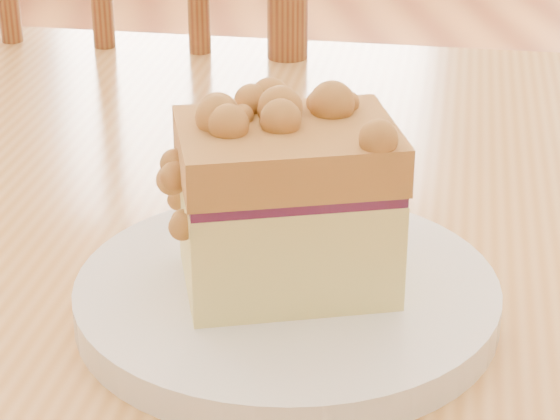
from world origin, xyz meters
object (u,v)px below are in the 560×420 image
cafe_table_main (370,328)px  cake_slice (285,197)px  cafe_chair_main (162,190)px  plate (287,298)px

cafe_table_main → cake_slice: cake_slice is taller
cafe_chair_main → cake_slice: cafe_chair_main is taller
plate → cake_slice: 0.06m
cafe_table_main → cafe_chair_main: bearing=121.6°
cafe_table_main → cake_slice: (-0.08, -0.15, 0.18)m
cake_slice → cafe_chair_main: bearing=92.9°
cafe_table_main → plate: plate is taller
cake_slice → cafe_table_main: bearing=58.2°
plate → cafe_chair_main: bearing=94.9°
cafe_table_main → cafe_chair_main: cafe_chair_main is taller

